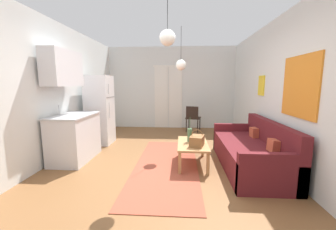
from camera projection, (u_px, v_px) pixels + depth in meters
ground_plane at (160, 176)px, 3.52m from camera, size 4.80×8.11×0.10m
wall_back at (171, 88)px, 7.07m from camera, size 4.40×0.13×2.71m
wall_right at (299, 93)px, 3.17m from camera, size 0.12×7.71×2.71m
wall_left at (30, 92)px, 3.46m from camera, size 0.12×7.71×2.71m
area_rug at (166, 165)px, 3.87m from camera, size 1.13×3.02×0.01m
couch at (253, 152)px, 3.76m from camera, size 0.91×2.13×0.84m
coffee_table at (193, 146)px, 3.87m from camera, size 0.55×0.98×0.42m
bamboo_vase at (190, 135)px, 3.92m from camera, size 0.09×0.09×0.47m
handbag at (197, 141)px, 3.66m from camera, size 0.29×0.35×0.30m
refrigerator at (100, 110)px, 5.20m from camera, size 0.60×0.61×1.70m
kitchen_counter at (72, 120)px, 4.07m from camera, size 0.64×1.10×2.13m
accent_chair at (193, 117)px, 6.49m from camera, size 0.51×0.50×0.82m
pendant_lamp_near at (167, 38)px, 3.11m from camera, size 0.24×0.24×0.65m
pendant_lamp_far at (181, 65)px, 4.54m from camera, size 0.23×0.23×0.92m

